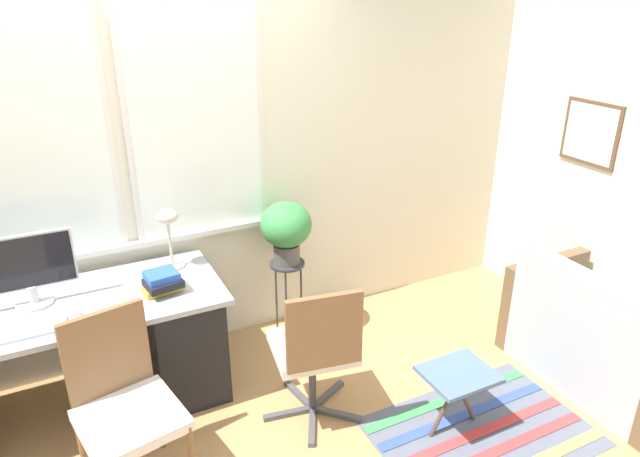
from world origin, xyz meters
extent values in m
plane|color=tan|center=(0.00, 0.00, 0.00)|extent=(14.00, 14.00, 0.00)
cube|color=beige|center=(0.00, 0.80, 1.35)|extent=(9.00, 0.06, 2.70)
cube|color=silver|center=(-0.58, 0.76, 1.55)|extent=(0.86, 0.02, 1.47)
cube|color=white|center=(-0.58, 0.75, 1.55)|extent=(0.79, 0.01, 1.40)
cube|color=silver|center=(0.34, 0.76, 1.55)|extent=(0.86, 0.02, 1.47)
cube|color=white|center=(0.34, 0.75, 1.55)|extent=(0.79, 0.01, 1.40)
cube|color=silver|center=(-0.12, 0.77, 0.83)|extent=(1.84, 0.11, 0.04)
cube|color=beige|center=(2.86, 0.00, 1.35)|extent=(0.06, 9.00, 2.70)
cube|color=brown|center=(2.82, -0.08, 1.40)|extent=(0.02, 0.44, 0.43)
cube|color=silver|center=(2.81, -0.08, 1.40)|extent=(0.01, 0.39, 0.38)
cube|color=#9EA3A8|center=(-0.65, 0.36, 0.70)|extent=(1.84, 0.72, 0.03)
cube|color=black|center=(0.03, 0.36, 0.34)|extent=(0.40, 0.64, 0.69)
cylinder|color=silver|center=(-0.72, 0.45, 0.73)|extent=(0.20, 0.20, 0.02)
cylinder|color=silver|center=(-0.72, 0.45, 0.78)|extent=(0.05, 0.05, 0.09)
cube|color=silver|center=(-0.72, 0.45, 0.97)|extent=(0.49, 0.02, 0.31)
cube|color=black|center=(-0.72, 0.44, 0.97)|extent=(0.46, 0.01, 0.29)
cube|color=silver|center=(-0.74, 0.15, 0.73)|extent=(0.34, 0.15, 0.02)
ellipsoid|color=slate|center=(-0.51, 0.17, 0.74)|extent=(0.04, 0.07, 0.03)
cylinder|color=#BCB299|center=(0.06, 0.56, 0.73)|extent=(0.15, 0.15, 0.01)
cylinder|color=#BCB299|center=(0.06, 0.56, 0.88)|extent=(0.02, 0.02, 0.30)
ellipsoid|color=#BCB299|center=(0.06, 0.56, 1.05)|extent=(0.13, 0.13, 0.08)
cube|color=yellow|center=(-0.06, 0.27, 0.74)|extent=(0.23, 0.13, 0.04)
cube|color=black|center=(-0.06, 0.25, 0.78)|extent=(0.22, 0.19, 0.04)
cube|color=#2851B2|center=(-0.06, 0.26, 0.82)|extent=(0.19, 0.18, 0.04)
cylinder|color=brown|center=(-0.61, -0.21, 0.21)|extent=(0.04, 0.04, 0.43)
cylinder|color=brown|center=(-0.22, -0.13, 0.21)|extent=(0.04, 0.04, 0.43)
cube|color=silver|center=(-0.38, -0.37, 0.43)|extent=(0.53, 0.51, 0.06)
cube|color=brown|center=(-0.43, -0.14, 0.69)|extent=(0.41, 0.11, 0.46)
cube|color=#47474C|center=(0.48, -0.22, 0.01)|extent=(0.30, 0.08, 0.03)
cube|color=#47474C|center=(0.56, -0.38, 0.01)|extent=(0.17, 0.28, 0.03)
cube|color=#47474C|center=(0.74, -0.35, 0.01)|extent=(0.23, 0.24, 0.03)
cube|color=#47474C|center=(0.76, -0.18, 0.01)|extent=(0.28, 0.17, 0.03)
cube|color=#47474C|center=(0.61, -0.10, 0.01)|extent=(0.08, 0.30, 0.03)
cylinder|color=#333338|center=(0.63, -0.25, 0.23)|extent=(0.04, 0.04, 0.39)
cube|color=silver|center=(0.63, -0.25, 0.45)|extent=(0.50, 0.49, 0.06)
cube|color=brown|center=(0.59, -0.47, 0.69)|extent=(0.41, 0.10, 0.42)
cube|color=#9EA8B2|center=(2.42, -0.78, 0.20)|extent=(0.70, 0.96, 0.41)
cube|color=#9EA8B2|center=(2.15, -0.78, 0.60)|extent=(0.16, 0.96, 0.37)
cube|color=brown|center=(2.42, -0.26, 0.31)|extent=(0.70, 0.09, 0.62)
cylinder|color=#333338|center=(0.83, 0.55, 0.57)|extent=(0.24, 0.24, 0.02)
cylinder|color=#333338|center=(0.93, 0.55, 0.28)|extent=(0.01, 0.01, 0.56)
cylinder|color=#333338|center=(0.78, 0.64, 0.28)|extent=(0.01, 0.01, 0.56)
cylinder|color=#333338|center=(0.78, 0.46, 0.28)|extent=(0.01, 0.01, 0.56)
cylinder|color=#514C47|center=(0.83, 0.55, 0.65)|extent=(0.18, 0.18, 0.14)
ellipsoid|color=#388442|center=(0.83, 0.55, 0.86)|extent=(0.34, 0.34, 0.31)
cube|color=#565B6B|center=(1.41, -0.84, 0.00)|extent=(1.19, 0.82, 0.01)
cube|color=#C63838|center=(1.41, -0.99, 0.01)|extent=(1.17, 0.07, 0.00)
cube|color=#C63838|center=(1.41, -0.84, 0.01)|extent=(1.17, 0.07, 0.00)
cube|color=#334C99|center=(1.41, -0.69, 0.01)|extent=(1.17, 0.07, 0.00)
cube|color=#388E4C|center=(1.41, -0.54, 0.01)|extent=(1.17, 0.07, 0.00)
cube|color=slate|center=(1.28, -0.73, 0.37)|extent=(0.38, 0.32, 0.02)
cylinder|color=#4C3D2D|center=(1.22, -0.73, 0.18)|extent=(0.20, 0.02, 0.37)
cylinder|color=#4C3D2D|center=(1.35, -0.73, 0.18)|extent=(0.20, 0.02, 0.37)
camera|label=1|loc=(-0.53, -2.66, 2.33)|focal=32.00mm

